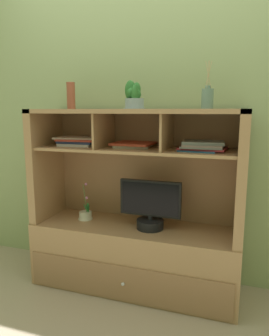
{
  "coord_description": "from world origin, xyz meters",
  "views": [
    {
      "loc": [
        0.69,
        -2.09,
        1.31
      ],
      "look_at": [
        0.0,
        0.0,
        0.91
      ],
      "focal_mm": 33.58,
      "sensor_mm": 36.0,
      "label": 1
    }
  ],
  "objects_px": {
    "media_console": "(135,233)",
    "magazine_stack_right": "(133,145)",
    "magazine_stack_centre": "(80,141)",
    "diffuser_bottle": "(207,98)",
    "tv_monitor": "(150,209)",
    "potted_orchid": "(86,215)",
    "ceramic_vase": "(71,96)",
    "magazine_stack_left": "(203,146)",
    "potted_succulent": "(134,98)"
  },
  "relations": [
    {
      "from": "media_console",
      "to": "potted_orchid",
      "type": "xyz_separation_m",
      "value": [
        -0.41,
        0.01,
        0.1
      ]
    },
    {
      "from": "diffuser_bottle",
      "to": "magazine_stack_right",
      "type": "bearing_deg",
      "value": 173.37
    },
    {
      "from": "diffuser_bottle",
      "to": "media_console",
      "type": "bearing_deg",
      "value": 178.19
    },
    {
      "from": "potted_orchid",
      "to": "ceramic_vase",
      "type": "xyz_separation_m",
      "value": [
        -0.08,
        -0.01,
        0.91
      ]
    },
    {
      "from": "diffuser_bottle",
      "to": "potted_succulent",
      "type": "relative_size",
      "value": 1.52
    },
    {
      "from": "magazine_stack_centre",
      "to": "magazine_stack_right",
      "type": "bearing_deg",
      "value": 1.37
    },
    {
      "from": "media_console",
      "to": "magazine_stack_right",
      "type": "xyz_separation_m",
      "value": [
        -0.03,
        0.04,
        0.66
      ]
    },
    {
      "from": "media_console",
      "to": "magazine_stack_right",
      "type": "relative_size",
      "value": 5.26
    },
    {
      "from": "media_console",
      "to": "ceramic_vase",
      "type": "height_order",
      "value": "ceramic_vase"
    },
    {
      "from": "tv_monitor",
      "to": "magazine_stack_centre",
      "type": "height_order",
      "value": "magazine_stack_centre"
    },
    {
      "from": "potted_orchid",
      "to": "diffuser_bottle",
      "type": "relative_size",
      "value": 0.97
    },
    {
      "from": "magazine_stack_left",
      "to": "diffuser_bottle",
      "type": "xyz_separation_m",
      "value": [
        0.02,
        -0.02,
        0.31
      ]
    },
    {
      "from": "media_console",
      "to": "magazine_stack_centre",
      "type": "bearing_deg",
      "value": 175.65
    },
    {
      "from": "magazine_stack_right",
      "to": "potted_succulent",
      "type": "distance_m",
      "value": 0.33
    },
    {
      "from": "ceramic_vase",
      "to": "potted_succulent",
      "type": "bearing_deg",
      "value": -0.58
    },
    {
      "from": "potted_orchid",
      "to": "potted_succulent",
      "type": "distance_m",
      "value": 0.97
    },
    {
      "from": "magazine_stack_centre",
      "to": "diffuser_bottle",
      "type": "bearing_deg",
      "value": -3.03
    },
    {
      "from": "magazine_stack_left",
      "to": "magazine_stack_right",
      "type": "relative_size",
      "value": 1.11
    },
    {
      "from": "potted_orchid",
      "to": "potted_succulent",
      "type": "xyz_separation_m",
      "value": [
        0.4,
        -0.02,
        0.89
      ]
    },
    {
      "from": "tv_monitor",
      "to": "potted_succulent",
      "type": "distance_m",
      "value": 0.78
    },
    {
      "from": "potted_succulent",
      "to": "tv_monitor",
      "type": "bearing_deg",
      "value": -7.25
    },
    {
      "from": "tv_monitor",
      "to": "magazine_stack_left",
      "type": "height_order",
      "value": "magazine_stack_left"
    },
    {
      "from": "tv_monitor",
      "to": "potted_succulent",
      "type": "relative_size",
      "value": 2.26
    },
    {
      "from": "magazine_stack_left",
      "to": "magazine_stack_centre",
      "type": "distance_m",
      "value": 0.92
    },
    {
      "from": "potted_orchid",
      "to": "ceramic_vase",
      "type": "relative_size",
      "value": 1.5
    },
    {
      "from": "tv_monitor",
      "to": "magazine_stack_right",
      "type": "relative_size",
      "value": 1.53
    },
    {
      "from": "tv_monitor",
      "to": "magazine_stack_right",
      "type": "distance_m",
      "value": 0.47
    },
    {
      "from": "diffuser_bottle",
      "to": "ceramic_vase",
      "type": "distance_m",
      "value": 0.98
    },
    {
      "from": "magazine_stack_right",
      "to": "potted_succulent",
      "type": "bearing_deg",
      "value": -68.2
    },
    {
      "from": "media_console",
      "to": "magazine_stack_right",
      "type": "bearing_deg",
      "value": 119.95
    },
    {
      "from": "tv_monitor",
      "to": "magazine_stack_left",
      "type": "distance_m",
      "value": 0.57
    },
    {
      "from": "potted_succulent",
      "to": "media_console",
      "type": "bearing_deg",
      "value": 68.46
    },
    {
      "from": "tv_monitor",
      "to": "ceramic_vase",
      "type": "distance_m",
      "value": 1.0
    },
    {
      "from": "ceramic_vase",
      "to": "potted_orchid",
      "type": "bearing_deg",
      "value": 7.24
    },
    {
      "from": "media_console",
      "to": "diffuser_bottle",
      "type": "xyz_separation_m",
      "value": [
        0.49,
        -0.02,
        0.97
      ]
    },
    {
      "from": "potted_orchid",
      "to": "magazine_stack_right",
      "type": "distance_m",
      "value": 0.68
    },
    {
      "from": "magazine_stack_right",
      "to": "diffuser_bottle",
      "type": "relative_size",
      "value": 0.97
    },
    {
      "from": "tv_monitor",
      "to": "diffuser_bottle",
      "type": "xyz_separation_m",
      "value": [
        0.37,
        0.01,
        0.76
      ]
    },
    {
      "from": "magazine_stack_right",
      "to": "ceramic_vase",
      "type": "relative_size",
      "value": 1.49
    },
    {
      "from": "potted_succulent",
      "to": "diffuser_bottle",
      "type": "bearing_deg",
      "value": -0.65
    },
    {
      "from": "tv_monitor",
      "to": "magazine_stack_right",
      "type": "height_order",
      "value": "magazine_stack_right"
    },
    {
      "from": "tv_monitor",
      "to": "potted_succulent",
      "type": "height_order",
      "value": "potted_succulent"
    },
    {
      "from": "tv_monitor",
      "to": "magazine_stack_left",
      "type": "bearing_deg",
      "value": 5.03
    },
    {
      "from": "tv_monitor",
      "to": "potted_orchid",
      "type": "distance_m",
      "value": 0.54
    },
    {
      "from": "magazine_stack_right",
      "to": "diffuser_bottle",
      "type": "bearing_deg",
      "value": -6.63
    },
    {
      "from": "potted_orchid",
      "to": "magazine_stack_left",
      "type": "distance_m",
      "value": 1.05
    },
    {
      "from": "potted_orchid",
      "to": "magazine_stack_centre",
      "type": "height_order",
      "value": "magazine_stack_centre"
    },
    {
      "from": "magazine_stack_centre",
      "to": "diffuser_bottle",
      "type": "distance_m",
      "value": 0.99
    },
    {
      "from": "potted_orchid",
      "to": "magazine_stack_left",
      "type": "height_order",
      "value": "magazine_stack_left"
    },
    {
      "from": "media_console",
      "to": "potted_orchid",
      "type": "height_order",
      "value": "media_console"
    }
  ]
}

